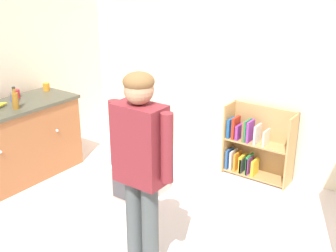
# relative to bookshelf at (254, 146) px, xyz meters

# --- Properties ---
(back_wall) EXTENTS (5.20, 0.06, 2.70)m
(back_wall) POSITION_rel_bookshelf_xyz_m (-0.01, 0.19, 0.98)
(back_wall) COLOR #EEE2C2
(back_wall) RESTS_ON ground
(left_side_wall) EXTENTS (0.06, 2.99, 2.70)m
(left_side_wall) POSITION_rel_bookshelf_xyz_m (-2.64, -1.33, 0.98)
(left_side_wall) COLOR #F1DEC6
(left_side_wall) RESTS_ON ground
(bookshelf) EXTENTS (0.80, 0.28, 0.85)m
(bookshelf) POSITION_rel_bookshelf_xyz_m (0.00, 0.00, 0.00)
(bookshelf) COLOR tan
(bookshelf) RESTS_ON ground
(standing_person) EXTENTS (0.57, 0.22, 1.69)m
(standing_person) POSITION_rel_bookshelf_xyz_m (0.03, -2.13, 0.65)
(standing_person) COLOR #4E5658
(standing_person) RESTS_ON ground
(pet_carrier) EXTENTS (0.42, 0.55, 0.36)m
(pet_carrier) POSITION_rel_bookshelf_xyz_m (-0.81, -1.13, -0.19)
(pet_carrier) COLOR beige
(pet_carrier) RESTS_ON ground
(banana_bunch) EXTENTS (0.12, 0.16, 0.04)m
(banana_bunch) POSITION_rel_bookshelf_xyz_m (-2.25, -1.77, 0.55)
(banana_bunch) COLOR gold
(banana_bunch) RESTS_ON kitchen_counter
(amber_bottle) EXTENTS (0.07, 0.07, 0.25)m
(amber_bottle) POSITION_rel_bookshelf_xyz_m (-2.06, -1.71, 0.63)
(amber_bottle) COLOR #9E661E
(amber_bottle) RESTS_ON kitchen_counter
(orange_cup) EXTENTS (0.08, 0.08, 0.09)m
(orange_cup) POSITION_rel_bookshelf_xyz_m (-2.36, -1.05, 0.57)
(orange_cup) COLOR orange
(orange_cup) RESTS_ON kitchen_counter
(blue_cup) EXTENTS (0.08, 0.08, 0.09)m
(blue_cup) POSITION_rel_bookshelf_xyz_m (-2.32, -1.55, 0.57)
(blue_cup) COLOR blue
(blue_cup) RESTS_ON kitchen_counter
(red_cup) EXTENTS (0.08, 0.08, 0.09)m
(red_cup) POSITION_rel_bookshelf_xyz_m (-2.41, -1.45, 0.57)
(red_cup) COLOR red
(red_cup) RESTS_ON kitchen_counter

